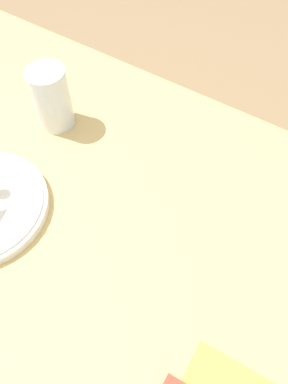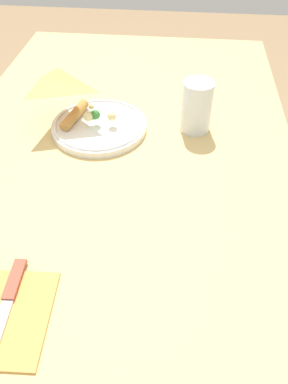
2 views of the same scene
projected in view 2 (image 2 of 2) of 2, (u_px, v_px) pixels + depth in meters
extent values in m
plane|color=#997A56|center=(129.00, 301.00, 1.35)|extent=(6.00, 6.00, 0.00)
cube|color=#DBB770|center=(121.00, 148.00, 0.86)|extent=(1.23, 0.78, 0.03)
cube|color=#4C3823|center=(62.00, 128.00, 1.54)|extent=(0.06, 0.06, 0.68)
cube|color=#4C3823|center=(231.00, 138.00, 1.49)|extent=(0.06, 0.06, 0.68)
cylinder|color=white|center=(99.00, 127.00, 0.88)|extent=(0.22, 0.22, 0.02)
torus|color=white|center=(99.00, 123.00, 0.88)|extent=(0.21, 0.21, 0.01)
pyramid|color=tan|center=(103.00, 121.00, 0.87)|extent=(0.14, 0.17, 0.02)
cylinder|color=#C68942|center=(75.00, 115.00, 0.88)|extent=(0.11, 0.05, 0.02)
sphere|color=#388433|center=(95.00, 115.00, 0.86)|extent=(0.02, 0.02, 0.02)
sphere|color=#EFDB93|center=(112.00, 116.00, 0.85)|extent=(0.02, 0.02, 0.02)
sphere|color=#EFDB93|center=(88.00, 116.00, 0.85)|extent=(0.02, 0.02, 0.02)
sphere|color=#EFDB93|center=(92.00, 107.00, 0.89)|extent=(0.01, 0.01, 0.01)
sphere|color=#388433|center=(91.00, 116.00, 0.86)|extent=(0.02, 0.02, 0.02)
cylinder|color=white|center=(197.00, 107.00, 0.85)|extent=(0.07, 0.07, 0.12)
cylinder|color=white|center=(196.00, 109.00, 0.86)|extent=(0.06, 0.06, 0.11)
torus|color=white|center=(199.00, 83.00, 0.81)|extent=(0.07, 0.07, 0.00)
cube|color=#E59E4C|center=(4.00, 316.00, 0.55)|extent=(0.16, 0.14, 0.00)
cube|color=#99422D|center=(15.00, 279.00, 0.59)|extent=(0.07, 0.02, 0.01)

